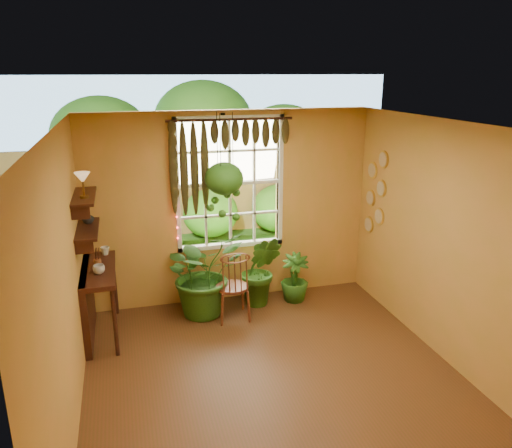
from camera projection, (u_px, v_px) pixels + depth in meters
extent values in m
plane|color=brown|center=(278.00, 385.00, 5.29)|extent=(4.50, 4.50, 0.00)
plane|color=white|center=(282.00, 128.00, 4.50)|extent=(4.50, 4.50, 0.00)
plane|color=#DE964B|center=(231.00, 208.00, 6.97)|extent=(4.00, 0.00, 4.00)
plane|color=#DE964B|center=(64.00, 289.00, 4.40)|extent=(0.00, 4.50, 4.50)
plane|color=#DE964B|center=(456.00, 248.00, 5.40)|extent=(0.00, 4.50, 4.50)
cube|color=white|center=(230.00, 184.00, 6.90)|extent=(1.52, 0.10, 1.86)
cube|color=white|center=(229.00, 183.00, 6.93)|extent=(1.38, 0.01, 1.78)
cylinder|color=#3A1A10|center=(231.00, 120.00, 6.54)|extent=(1.70, 0.04, 0.04)
cube|color=#3A1A10|center=(98.00, 270.00, 6.06)|extent=(0.40, 1.20, 0.06)
cube|color=#3A1A10|center=(88.00, 303.00, 6.15)|extent=(0.08, 1.18, 0.90)
cylinder|color=#3A1A10|center=(115.00, 322.00, 5.72)|extent=(0.05, 0.05, 0.86)
cylinder|color=#3A1A10|center=(115.00, 284.00, 6.74)|extent=(0.05, 0.05, 0.86)
cube|color=#3A1A10|center=(87.00, 229.00, 5.89)|extent=(0.25, 0.90, 0.04)
cube|color=#3A1A10|center=(84.00, 196.00, 5.77)|extent=(0.25, 0.90, 0.04)
cube|color=#285819|center=(187.00, 211.00, 11.99)|extent=(14.00, 10.00, 0.04)
cube|color=#9B8049|center=(197.00, 190.00, 10.06)|extent=(12.00, 0.10, 1.80)
plane|color=#8BBBE8|center=(175.00, 136.00, 13.19)|extent=(12.00, 0.00, 12.00)
cylinder|color=brown|center=(232.00, 287.00, 6.62)|extent=(0.43, 0.43, 0.04)
torus|color=brown|center=(235.00, 258.00, 6.31)|extent=(0.40, 0.04, 0.40)
imported|color=#1B4813|center=(203.00, 273.00, 6.70)|extent=(1.35, 1.27, 1.19)
imported|color=#1B4813|center=(261.00, 270.00, 6.97)|extent=(0.70, 0.64, 1.04)
imported|color=#1B4813|center=(295.00, 278.00, 7.15)|extent=(0.46, 0.46, 0.70)
ellipsoid|color=black|center=(224.00, 184.00, 6.44)|extent=(0.30, 0.30, 0.18)
ellipsoid|color=#1B4813|center=(224.00, 179.00, 6.42)|extent=(0.50, 0.50, 0.42)
imported|color=silver|center=(99.00, 269.00, 5.87)|extent=(0.17, 0.17, 0.11)
imported|color=beige|center=(105.00, 251.00, 6.48)|extent=(0.15, 0.15, 0.11)
cylinder|color=brown|center=(98.00, 263.00, 6.06)|extent=(0.09, 0.09, 0.11)
imported|color=#B2AD99|center=(88.00, 217.00, 6.04)|extent=(0.19, 0.19, 0.15)
cylinder|color=brown|center=(84.00, 197.00, 5.62)|extent=(0.10, 0.10, 0.03)
cylinder|color=brown|center=(84.00, 189.00, 5.59)|extent=(0.02, 0.02, 0.18)
cone|color=slate|center=(82.00, 178.00, 5.56)|extent=(0.18, 0.18, 0.12)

